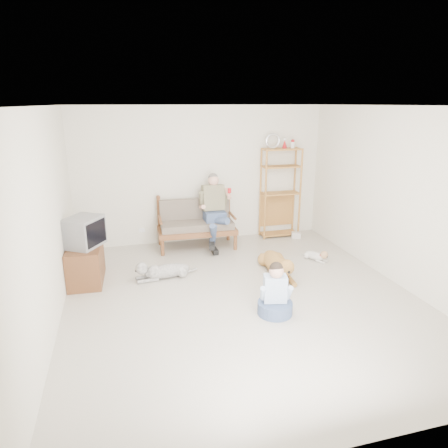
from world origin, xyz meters
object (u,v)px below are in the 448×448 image
object	(u,v)px
loveseat	(196,223)
tv_stand	(85,264)
golden_retriever	(278,265)
etagere	(280,192)

from	to	relation	value
loveseat	tv_stand	xyz separation A→B (m)	(-2.01, -1.16, -0.19)
tv_stand	golden_retriever	bearing A→B (deg)	-7.16
loveseat	golden_retriever	world-z (taller)	loveseat
etagere	golden_retriever	bearing A→B (deg)	-112.85
loveseat	golden_retriever	xyz separation A→B (m)	(1.04, -1.70, -0.31)
loveseat	etagere	world-z (taller)	etagere
etagere	tv_stand	bearing A→B (deg)	-160.69
loveseat	etagere	distance (m)	1.90
loveseat	etagere	size ratio (longest dim) A/B	0.71
tv_stand	golden_retriever	size ratio (longest dim) A/B	0.66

